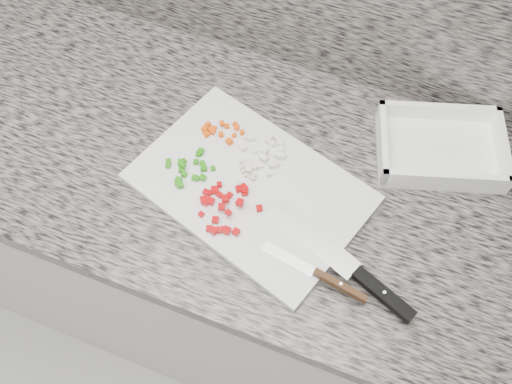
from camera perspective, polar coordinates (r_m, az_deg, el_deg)
cabinet at (r=1.59m, az=-3.74°, el=-5.42°), size 3.92×0.62×0.86m
countertop at (r=1.19m, az=-4.97°, el=3.53°), size 3.96×0.64×0.04m
cutting_board at (r=1.12m, az=-0.58°, el=0.46°), size 0.51×0.41×0.01m
carrot_pile at (r=1.18m, az=-3.63°, el=6.12°), size 0.09×0.06×0.02m
onion_pile at (r=1.14m, az=0.75°, el=3.86°), size 0.10×0.11×0.02m
green_pepper_pile at (r=1.13m, az=-6.73°, el=2.21°), size 0.10×0.10×0.02m
red_pepper_pile at (r=1.08m, az=-3.22°, el=-1.35°), size 0.12×0.12×0.02m
garlic_pile at (r=1.12m, az=-0.78°, el=1.73°), size 0.04×0.05×0.01m
chef_knife at (r=1.04m, az=10.22°, el=-8.11°), size 0.31×0.15×0.02m
paring_knife at (r=1.03m, az=7.09°, el=-8.60°), size 0.21×0.05×0.02m
tray at (r=1.21m, az=17.92°, el=4.15°), size 0.29×0.25×0.05m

